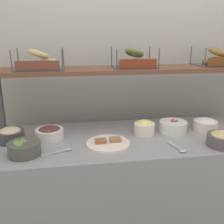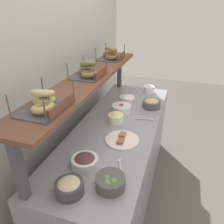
# 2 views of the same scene
# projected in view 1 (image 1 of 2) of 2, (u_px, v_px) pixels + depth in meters

# --- Properties ---
(back_wall) EXTENTS (3.23, 0.06, 2.40)m
(back_wall) POSITION_uv_depth(u_px,v_px,m) (125.00, 73.00, 2.19)
(back_wall) COLOR #B8BAB6
(back_wall) RESTS_ON ground_plane
(deli_counter) EXTENTS (2.03, 0.70, 0.85)m
(deli_counter) POSITION_uv_depth(u_px,v_px,m) (138.00, 190.00, 1.90)
(deli_counter) COLOR gray
(deli_counter) RESTS_ON ground_plane
(upper_shelf) EXTENTS (1.99, 0.32, 0.03)m
(upper_shelf) POSITION_uv_depth(u_px,v_px,m) (133.00, 69.00, 1.91)
(upper_shelf) COLOR brown
(upper_shelf) RESTS_ON shelf_riser_left
(bowl_hummus) EXTENTS (0.19, 0.19, 0.09)m
(bowl_hummus) POSITION_uv_depth(u_px,v_px,m) (223.00, 139.00, 1.61)
(bowl_hummus) COLOR #524A4B
(bowl_hummus) RESTS_ON deli_counter
(bowl_chocolate_spread) EXTENTS (0.18, 0.18, 0.08)m
(bowl_chocolate_spread) POSITION_uv_depth(u_px,v_px,m) (50.00, 133.00, 1.72)
(bowl_chocolate_spread) COLOR silver
(bowl_chocolate_spread) RESTS_ON deli_counter
(bowl_tuna_salad) EXTENTS (0.17, 0.17, 0.09)m
(bowl_tuna_salad) POSITION_uv_depth(u_px,v_px,m) (10.00, 135.00, 1.67)
(bowl_tuna_salad) COLOR #3D3D40
(bowl_tuna_salad) RESTS_ON deli_counter
(bowl_egg_salad) EXTENTS (0.14, 0.14, 0.10)m
(bowl_egg_salad) POSITION_uv_depth(u_px,v_px,m) (144.00, 127.00, 1.79)
(bowl_egg_salad) COLOR white
(bowl_egg_salad) RESTS_ON deli_counter
(bowl_veggie_mix) EXTENTS (0.19, 0.19, 0.09)m
(bowl_veggie_mix) POSITION_uv_depth(u_px,v_px,m) (24.00, 148.00, 1.49)
(bowl_veggie_mix) COLOR #4A4A43
(bowl_veggie_mix) RESTS_ON deli_counter
(bowl_beet_salad) EXTENTS (0.19, 0.19, 0.09)m
(bowl_beet_salad) POSITION_uv_depth(u_px,v_px,m) (173.00, 126.00, 1.83)
(bowl_beet_salad) COLOR white
(bowl_beet_salad) RESTS_ON deli_counter
(bowl_cream_cheese) EXTENTS (0.17, 0.17, 0.09)m
(bowl_cream_cheese) POSITION_uv_depth(u_px,v_px,m) (205.00, 124.00, 1.87)
(bowl_cream_cheese) COLOR white
(bowl_cream_cheese) RESTS_ON deli_counter
(serving_plate_white) EXTENTS (0.27, 0.27, 0.04)m
(serving_plate_white) POSITION_uv_depth(u_px,v_px,m) (108.00, 143.00, 1.63)
(serving_plate_white) COLOR white
(serving_plate_white) RESTS_ON deli_counter
(serving_spoon_near_plate) EXTENTS (0.17, 0.08, 0.01)m
(serving_spoon_near_plate) POSITION_uv_depth(u_px,v_px,m) (62.00, 151.00, 1.53)
(serving_spoon_near_plate) COLOR #B7B7BC
(serving_spoon_near_plate) RESTS_ON deli_counter
(serving_spoon_by_edge) EXTENTS (0.07, 0.17, 0.01)m
(serving_spoon_by_edge) POSITION_uv_depth(u_px,v_px,m) (179.00, 148.00, 1.56)
(serving_spoon_by_edge) COLOR #B7B7BC
(serving_spoon_by_edge) RESTS_ON deli_counter
(bagel_basket_plain) EXTENTS (0.33, 0.26, 0.15)m
(bagel_basket_plain) POSITION_uv_depth(u_px,v_px,m) (39.00, 62.00, 1.78)
(bagel_basket_plain) COLOR #4C4C51
(bagel_basket_plain) RESTS_ON upper_shelf
(bagel_basket_poppy) EXTENTS (0.31, 0.25, 0.15)m
(bagel_basket_poppy) POSITION_uv_depth(u_px,v_px,m) (134.00, 61.00, 1.89)
(bagel_basket_poppy) COLOR #4C4C51
(bagel_basket_poppy) RESTS_ON upper_shelf
(bagel_basket_cinnamon_raisin) EXTENTS (0.32, 0.25, 0.14)m
(bagel_basket_cinnamon_raisin) POSITION_uv_depth(u_px,v_px,m) (216.00, 59.00, 2.00)
(bagel_basket_cinnamon_raisin) COLOR #4C4C51
(bagel_basket_cinnamon_raisin) RESTS_ON upper_shelf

